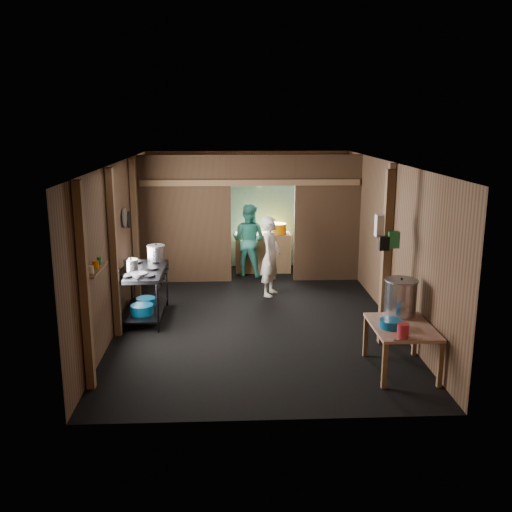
{
  "coord_description": "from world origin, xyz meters",
  "views": [
    {
      "loc": [
        -0.42,
        -9.25,
        3.28
      ],
      "look_at": [
        0.0,
        -0.2,
        1.1
      ],
      "focal_mm": 39.96,
      "sensor_mm": 36.0,
      "label": 1
    }
  ],
  "objects_px": {
    "stove_pot_large": "(156,254)",
    "stock_pot": "(401,298)",
    "pink_bucket": "(403,330)",
    "cook": "(271,256)",
    "gas_range": "(144,294)",
    "prep_table": "(401,348)",
    "yellow_tub": "(277,228)"
  },
  "relations": [
    {
      "from": "gas_range",
      "to": "cook",
      "type": "height_order",
      "value": "cook"
    },
    {
      "from": "gas_range",
      "to": "pink_bucket",
      "type": "bearing_deg",
      "value": -36.2
    },
    {
      "from": "stock_pot",
      "to": "pink_bucket",
      "type": "relative_size",
      "value": 3.02
    },
    {
      "from": "prep_table",
      "to": "pink_bucket",
      "type": "relative_size",
      "value": 6.15
    },
    {
      "from": "cook",
      "to": "gas_range",
      "type": "bearing_deg",
      "value": 140.57
    },
    {
      "from": "pink_bucket",
      "to": "yellow_tub",
      "type": "distance_m",
      "value": 5.75
    },
    {
      "from": "gas_range",
      "to": "stock_pot",
      "type": "bearing_deg",
      "value": -25.48
    },
    {
      "from": "stock_pot",
      "to": "yellow_tub",
      "type": "relative_size",
      "value": 1.34
    },
    {
      "from": "stove_pot_large",
      "to": "pink_bucket",
      "type": "relative_size",
      "value": 1.81
    },
    {
      "from": "gas_range",
      "to": "pink_bucket",
      "type": "distance_m",
      "value": 4.46
    },
    {
      "from": "gas_range",
      "to": "prep_table",
      "type": "bearing_deg",
      "value": -31.0
    },
    {
      "from": "pink_bucket",
      "to": "stove_pot_large",
      "type": "bearing_deg",
      "value": 137.5
    },
    {
      "from": "stove_pot_large",
      "to": "stock_pot",
      "type": "height_order",
      "value": "stove_pot_large"
    },
    {
      "from": "yellow_tub",
      "to": "stock_pot",
      "type": "bearing_deg",
      "value": -74.87
    },
    {
      "from": "prep_table",
      "to": "cook",
      "type": "xyz_separation_m",
      "value": [
        -1.49,
        3.48,
        0.44
      ]
    },
    {
      "from": "yellow_tub",
      "to": "cook",
      "type": "relative_size",
      "value": 0.26
    },
    {
      "from": "pink_bucket",
      "to": "cook",
      "type": "distance_m",
      "value": 4.11
    },
    {
      "from": "prep_table",
      "to": "stock_pot",
      "type": "bearing_deg",
      "value": 78.2
    },
    {
      "from": "prep_table",
      "to": "stove_pot_large",
      "type": "distance_m",
      "value": 4.53
    },
    {
      "from": "stove_pot_large",
      "to": "cook",
      "type": "relative_size",
      "value": 0.21
    },
    {
      "from": "stove_pot_large",
      "to": "cook",
      "type": "height_order",
      "value": "cook"
    },
    {
      "from": "stock_pot",
      "to": "pink_bucket",
      "type": "xyz_separation_m",
      "value": [
        -0.2,
        -0.82,
        -0.16
      ]
    },
    {
      "from": "gas_range",
      "to": "prep_table",
      "type": "height_order",
      "value": "gas_range"
    },
    {
      "from": "pink_bucket",
      "to": "yellow_tub",
      "type": "bearing_deg",
      "value": 101.04
    },
    {
      "from": "gas_range",
      "to": "prep_table",
      "type": "relative_size",
      "value": 1.35
    },
    {
      "from": "stock_pot",
      "to": "yellow_tub",
      "type": "xyz_separation_m",
      "value": [
        -1.3,
        4.82,
        0.08
      ]
    },
    {
      "from": "pink_bucket",
      "to": "cook",
      "type": "xyz_separation_m",
      "value": [
        -1.37,
        3.88,
        0.03
      ]
    },
    {
      "from": "stove_pot_large",
      "to": "stock_pot",
      "type": "bearing_deg",
      "value": -32.57
    },
    {
      "from": "gas_range",
      "to": "yellow_tub",
      "type": "relative_size",
      "value": 3.69
    },
    {
      "from": "gas_range",
      "to": "pink_bucket",
      "type": "xyz_separation_m",
      "value": [
        3.59,
        -2.63,
        0.3
      ]
    },
    {
      "from": "cook",
      "to": "stock_pot",
      "type": "bearing_deg",
      "value": -131.43
    },
    {
      "from": "stock_pot",
      "to": "cook",
      "type": "bearing_deg",
      "value": 117.28
    }
  ]
}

